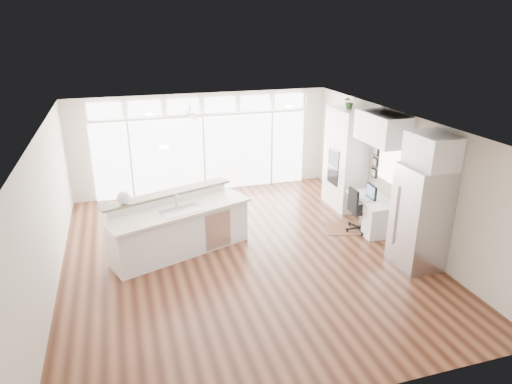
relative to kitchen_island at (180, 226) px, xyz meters
name	(u,v)px	position (x,y,z in m)	size (l,w,h in m)	color
floor	(243,255)	(1.17, -0.48, -0.60)	(7.00, 8.00, 0.02)	#3E1F13
ceiling	(241,124)	(1.17, -0.48, 2.11)	(7.00, 8.00, 0.02)	white
wall_back	(203,143)	(1.17, 3.52, 0.76)	(7.00, 0.04, 2.70)	beige
wall_front	(334,311)	(1.17, -4.48, 0.76)	(7.00, 0.04, 2.70)	beige
wall_left	(47,214)	(-2.33, -0.48, 0.76)	(0.04, 8.00, 2.70)	beige
wall_right	(399,176)	(4.67, -0.48, 0.76)	(0.04, 8.00, 2.70)	beige
glass_wall	(204,154)	(1.17, 3.46, 0.46)	(5.80, 0.06, 2.08)	white
transom_row	(202,106)	(1.17, 3.46, 1.79)	(5.90, 0.06, 0.40)	white
desk_window	(391,163)	(4.63, -0.18, 0.96)	(0.04, 0.85, 0.85)	white
ceiling_fan	(190,110)	(0.67, 2.32, 1.89)	(1.16, 1.16, 0.32)	white
recessed_lights	(238,123)	(1.17, -0.28, 2.09)	(3.40, 3.00, 0.02)	white
oven_cabinet	(346,159)	(4.34, 1.32, 0.66)	(0.64, 1.20, 2.50)	white
desk_nook	(372,214)	(4.30, -0.18, -0.21)	(0.72, 1.30, 0.76)	white
upper_cabinets	(382,128)	(4.34, -0.18, 1.76)	(0.64, 1.30, 0.64)	white
refrigerator	(420,217)	(4.28, -1.83, 0.41)	(0.76, 0.90, 2.00)	#BAB9BE
fridge_cabinet	(432,151)	(4.34, -1.83, 1.71)	(0.64, 0.90, 0.60)	white
framed_photos	(375,162)	(4.63, 0.44, 0.81)	(0.06, 0.22, 0.80)	black
kitchen_island	(180,226)	(0.00, 0.00, 0.00)	(2.96, 1.12, 1.18)	white
rug	(348,228)	(3.81, 0.01, -0.58)	(0.99, 0.71, 0.01)	#3E1F13
office_chair	(361,210)	(4.01, -0.15, -0.08)	(0.53, 0.49, 1.01)	black
fishbowl	(124,198)	(-1.03, 0.05, 0.72)	(0.26, 0.26, 0.26)	white
monitor	(371,191)	(4.22, -0.18, 0.35)	(0.07, 0.42, 0.35)	black
keyboard	(364,199)	(4.05, -0.18, 0.18)	(0.13, 0.34, 0.02)	silver
potted_plant	(350,103)	(4.34, 1.32, 2.04)	(0.30, 0.33, 0.26)	#2E5223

